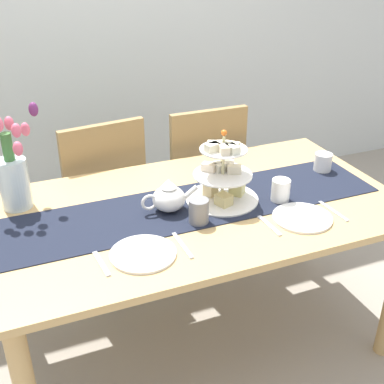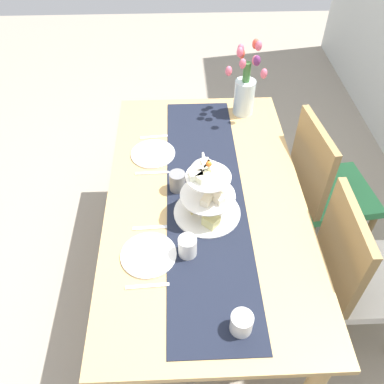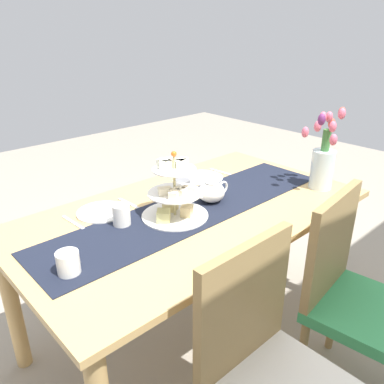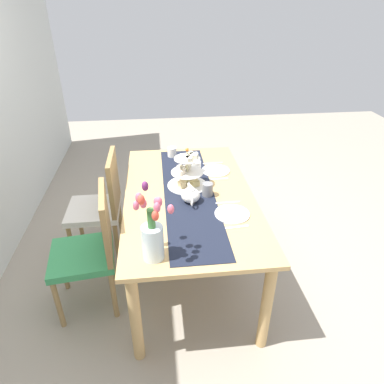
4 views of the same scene
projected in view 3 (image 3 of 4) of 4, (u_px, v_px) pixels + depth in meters
The scene contains 17 objects.
ground_plane at pixel (193, 329), 2.11m from camera, with size 8.00×8.00×0.00m, color gray.
dining_table at pixel (193, 228), 1.86m from camera, with size 1.65×0.92×0.72m.
chair_left at pixel (353, 292), 1.61m from camera, with size 0.47×0.47×0.91m.
chair_right at pixel (269, 367), 1.25m from camera, with size 0.42×0.42×0.91m.
table_runner at pixel (193, 209), 1.82m from camera, with size 1.54×0.36×0.00m, color black.
tiered_cake_stand at pixel (174, 195), 1.71m from camera, with size 0.30×0.30×0.30m.
teapot at pixel (212, 191), 1.87m from camera, with size 0.24×0.13×0.14m.
tulip_vase at pixel (323, 159), 2.00m from camera, with size 0.23×0.22×0.43m.
cream_jug at pixel (68, 263), 1.34m from camera, with size 0.08×0.08×0.09m, color white.
dinner_plate_left at pixel (202, 178), 2.18m from camera, with size 0.23×0.23×0.01m, color white.
fork_left at pixel (220, 172), 2.27m from camera, with size 0.02×0.15×0.01m, color silver.
knife_left at pixel (183, 185), 2.09m from camera, with size 0.01×0.17×0.01m, color silver.
dinner_plate_right at pixel (102, 212), 1.78m from camera, with size 0.23×0.23×0.01m, color white.
fork_right at pixel (129, 203), 1.88m from camera, with size 0.02×0.15×0.01m, color silver.
knife_right at pixel (73, 223), 1.69m from camera, with size 0.01×0.17×0.01m, color silver.
mug_grey at pixel (182, 189), 1.92m from camera, with size 0.08×0.08×0.10m, color slate.
mug_white_text at pixel (121, 215), 1.66m from camera, with size 0.08×0.08×0.10m, color white.
Camera 3 is at (1.12, 1.20, 1.52)m, focal length 36.43 mm.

